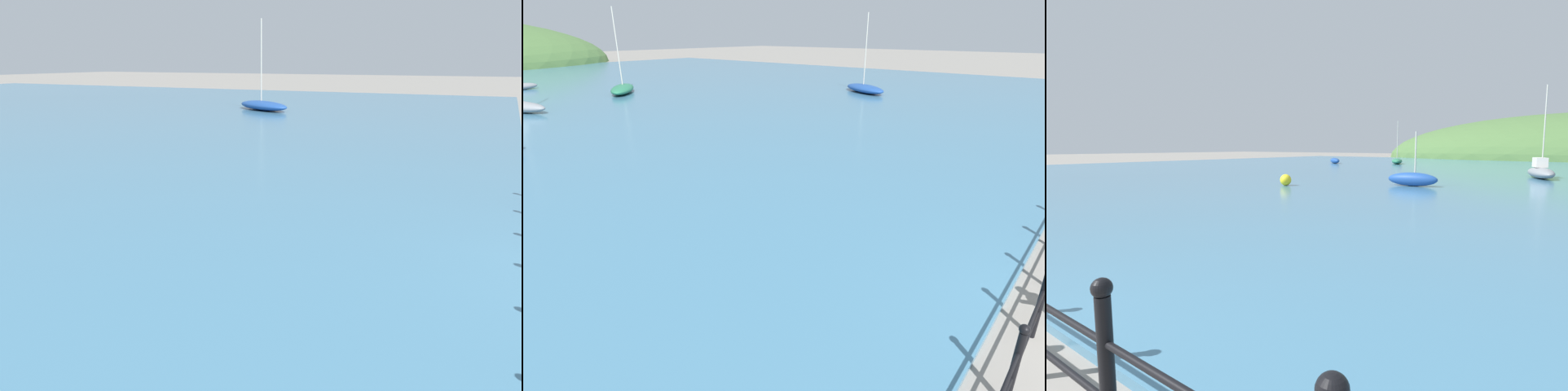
% 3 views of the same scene
% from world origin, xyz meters
% --- Properties ---
extents(boat_twin_mast, '(3.57, 4.61, 5.42)m').
position_xyz_m(boat_twin_mast, '(20.62, 16.35, 0.40)').
color(boat_twin_mast, '#1E4793').
rests_on(boat_twin_mast, water).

